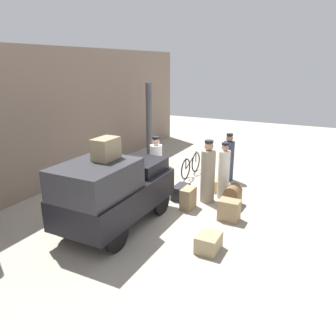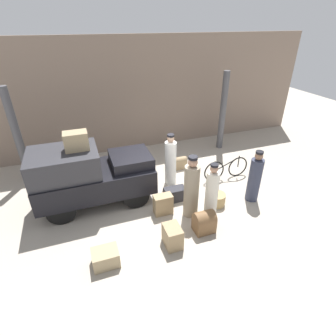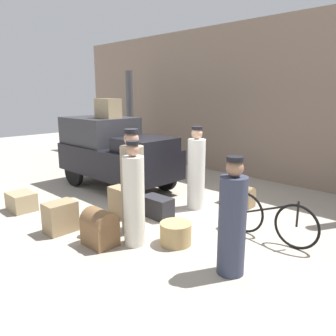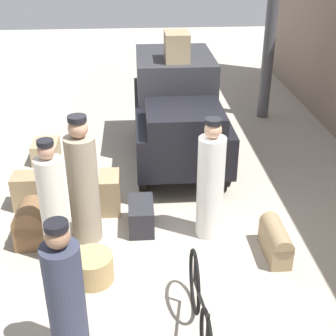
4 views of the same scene
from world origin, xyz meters
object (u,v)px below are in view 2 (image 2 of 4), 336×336
(conductor_in_dark_uniform, at_px, (171,162))
(trunk_umber_medium, at_px, (175,194))
(truck, at_px, (89,174))
(suitcase_small_leather, at_px, (172,236))
(trunk_on_truck_roof, at_px, (76,141))
(porter_standing_middle, at_px, (255,178))
(porter_carrying_trunk, at_px, (212,194))
(trunk_barrel_dark, at_px, (177,163))
(wicker_basket, at_px, (216,199))
(trunk_wicker_pale, at_px, (163,204))
(porter_with_bicycle, at_px, (191,189))
(suitcase_black_upright, at_px, (204,222))
(bicycle, at_px, (226,169))
(trunk_large_brown, at_px, (106,258))

(conductor_in_dark_uniform, height_order, trunk_umber_medium, conductor_in_dark_uniform)
(conductor_in_dark_uniform, bearing_deg, truck, -175.02)
(suitcase_small_leather, bearing_deg, trunk_on_truck_roof, 126.79)
(porter_standing_middle, relative_size, trunk_on_truck_roof, 2.64)
(porter_carrying_trunk, relative_size, trunk_barrel_dark, 2.38)
(wicker_basket, height_order, conductor_in_dark_uniform, conductor_in_dark_uniform)
(suitcase_small_leather, bearing_deg, trunk_wicker_pale, 81.57)
(porter_with_bicycle, height_order, suitcase_black_upright, porter_with_bicycle)
(porter_carrying_trunk, bearing_deg, truck, 148.22)
(bicycle, relative_size, porter_standing_middle, 1.02)
(suitcase_small_leather, xyz_separation_m, trunk_umber_medium, (0.74, 1.74, -0.07))
(suitcase_small_leather, xyz_separation_m, suitcase_black_upright, (0.97, 0.19, 0.02))
(truck, distance_m, bicycle, 4.60)
(bicycle, xyz_separation_m, suitcase_black_upright, (-1.93, -2.13, -0.08))
(trunk_large_brown, height_order, trunk_umber_medium, trunk_umber_medium)
(trunk_umber_medium, bearing_deg, trunk_barrel_dark, 66.54)
(porter_carrying_trunk, relative_size, trunk_large_brown, 2.92)
(trunk_barrel_dark, height_order, trunk_umber_medium, trunk_barrel_dark)
(trunk_large_brown, bearing_deg, conductor_in_dark_uniform, 46.40)
(suitcase_black_upright, bearing_deg, porter_standing_middle, 20.51)
(trunk_barrel_dark, xyz_separation_m, trunk_umber_medium, (-0.78, -1.80, -0.03))
(truck, height_order, trunk_wicker_pale, truck)
(porter_carrying_trunk, relative_size, trunk_wicker_pale, 2.87)
(trunk_large_brown, xyz_separation_m, trunk_wicker_pale, (1.84, 1.29, 0.11))
(wicker_basket, xyz_separation_m, trunk_wicker_pale, (-1.66, 0.17, 0.12))
(wicker_basket, bearing_deg, porter_standing_middle, -6.64)
(truck, relative_size, trunk_wicker_pale, 5.56)
(trunk_large_brown, xyz_separation_m, suitcase_black_upright, (2.62, 0.22, 0.11))
(porter_carrying_trunk, relative_size, trunk_on_truck_roof, 2.76)
(porter_with_bicycle, relative_size, trunk_large_brown, 3.13)
(porter_standing_middle, height_order, suitcase_black_upright, porter_standing_middle)
(truck, bearing_deg, porter_with_bicycle, -30.64)
(suitcase_small_leather, xyz_separation_m, trunk_wicker_pale, (0.19, 1.26, 0.02))
(suitcase_black_upright, relative_size, trunk_umber_medium, 0.94)
(bicycle, height_order, porter_carrying_trunk, porter_carrying_trunk)
(wicker_basket, xyz_separation_m, porter_standing_middle, (1.17, -0.14, 0.58))
(porter_carrying_trunk, height_order, trunk_umber_medium, porter_carrying_trunk)
(bicycle, height_order, trunk_wicker_pale, bicycle)
(trunk_barrel_dark, xyz_separation_m, trunk_on_truck_roof, (-3.38, -1.06, 1.86))
(trunk_on_truck_roof, bearing_deg, trunk_large_brown, -85.41)
(truck, distance_m, porter_standing_middle, 4.94)
(trunk_large_brown, relative_size, suitcase_black_upright, 0.97)
(porter_with_bicycle, bearing_deg, truck, 149.36)
(wicker_basket, bearing_deg, conductor_in_dark_uniform, 118.86)
(conductor_in_dark_uniform, relative_size, porter_with_bicycle, 0.96)
(bicycle, xyz_separation_m, trunk_umber_medium, (-2.15, -0.58, -0.18))
(trunk_large_brown, relative_size, trunk_umber_medium, 0.91)
(trunk_umber_medium, bearing_deg, trunk_wicker_pale, -139.31)
(suitcase_small_leather, bearing_deg, porter_with_bicycle, 46.11)
(wicker_basket, bearing_deg, trunk_large_brown, -162.23)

